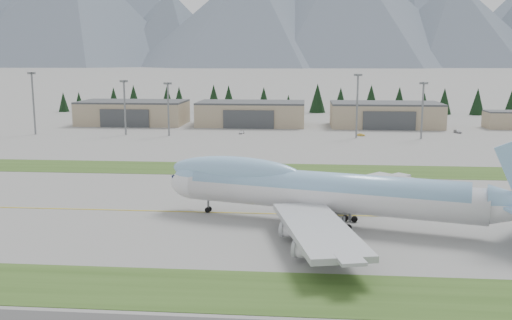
# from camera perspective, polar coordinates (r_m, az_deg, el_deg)

# --- Properties ---
(ground) EXTENTS (7000.00, 7000.00, 0.00)m
(ground) POSITION_cam_1_polar(r_m,az_deg,el_deg) (112.22, -0.16, -5.37)
(ground) COLOR gray
(ground) RESTS_ON ground
(grass_strip_near) EXTENTS (400.00, 14.00, 0.08)m
(grass_strip_near) POSITION_cam_1_polar(r_m,az_deg,el_deg) (76.49, -2.80, -12.94)
(grass_strip_near) COLOR #314E1C
(grass_strip_near) RESTS_ON ground
(grass_strip_far) EXTENTS (400.00, 18.00, 0.08)m
(grass_strip_far) POSITION_cam_1_polar(r_m,az_deg,el_deg) (155.92, 1.34, -0.97)
(grass_strip_far) COLOR #314E1C
(grass_strip_far) RESTS_ON ground
(taxiway_line_main) EXTENTS (400.00, 0.40, 0.02)m
(taxiway_line_main) POSITION_cam_1_polar(r_m,az_deg,el_deg) (112.22, -0.16, -5.37)
(taxiway_line_main) COLOR gold
(taxiway_line_main) RESTS_ON ground
(boeing_747_freighter) EXTENTS (71.74, 59.78, 18.88)m
(boeing_747_freighter) POSITION_cam_1_polar(r_m,az_deg,el_deg) (104.57, 6.94, -3.07)
(boeing_747_freighter) COLOR silver
(boeing_747_freighter) RESTS_ON ground
(hangar_left) EXTENTS (48.00, 26.60, 10.80)m
(hangar_left) POSITION_cam_1_polar(r_m,az_deg,el_deg) (270.80, -12.17, 4.67)
(hangar_left) COLOR #9C8D6D
(hangar_left) RESTS_ON ground
(hangar_center) EXTENTS (48.00, 26.60, 10.80)m
(hangar_center) POSITION_cam_1_polar(r_m,az_deg,el_deg) (259.96, -0.47, 4.68)
(hangar_center) COLOR #9C8D6D
(hangar_center) RESTS_ON ground
(hangar_right) EXTENTS (48.00, 26.60, 10.80)m
(hangar_right) POSITION_cam_1_polar(r_m,az_deg,el_deg) (261.16, 12.80, 4.45)
(hangar_right) COLOR #9C8D6D
(hangar_right) RESTS_ON ground
(control_shed) EXTENTS (14.00, 12.00, 7.60)m
(control_shed) POSITION_cam_1_polar(r_m,az_deg,el_deg) (270.80, 23.40, 3.73)
(control_shed) COLOR #9C8D6D
(control_shed) RESTS_ON ground
(floodlight_masts) EXTENTS (154.81, 4.73, 24.72)m
(floodlight_masts) POSITION_cam_1_polar(r_m,az_deg,el_deg) (221.84, -3.96, 6.43)
(floodlight_masts) COLOR slate
(floodlight_masts) RESTS_ON ground
(service_vehicle_a) EXTENTS (2.31, 3.87, 1.24)m
(service_vehicle_a) POSITION_cam_1_polar(r_m,az_deg,el_deg) (230.65, -1.45, 2.64)
(service_vehicle_a) COLOR white
(service_vehicle_a) RESTS_ON ground
(service_vehicle_b) EXTENTS (3.26, 1.60, 1.03)m
(service_vehicle_b) POSITION_cam_1_polar(r_m,az_deg,el_deg) (227.64, 10.45, 2.37)
(service_vehicle_b) COLOR gold
(service_vehicle_b) RESTS_ON ground
(service_vehicle_c) EXTENTS (2.78, 5.02, 1.38)m
(service_vehicle_c) POSITION_cam_1_polar(r_m,az_deg,el_deg) (247.14, 19.51, 2.56)
(service_vehicle_c) COLOR #B6B6BB
(service_vehicle_c) RESTS_ON ground
(conifer_belt) EXTENTS (270.27, 16.46, 16.37)m
(conifer_belt) POSITION_cam_1_polar(r_m,az_deg,el_deg) (320.37, 4.57, 6.03)
(conifer_belt) COLOR black
(conifer_belt) RESTS_ON ground
(mountain_ridge_front) EXTENTS (4321.06, 1160.55, 523.63)m
(mountain_ridge_front) POSITION_cam_1_polar(r_m,az_deg,el_deg) (2287.36, 6.25, 14.94)
(mountain_ridge_front) COLOR slate
(mountain_ridge_front) RESTS_ON ground
(mountain_ridge_rear) EXTENTS (4521.86, 1069.42, 534.71)m
(mountain_ridge_rear) POSITION_cam_1_polar(r_m,az_deg,el_deg) (3028.09, 10.24, 14.42)
(mountain_ridge_rear) COLOR slate
(mountain_ridge_rear) RESTS_ON ground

